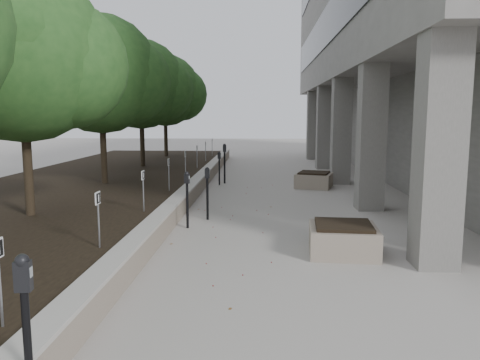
% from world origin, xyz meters
% --- Properties ---
extents(ground, '(90.00, 90.00, 0.00)m').
position_xyz_m(ground, '(0.00, 0.00, 0.00)').
color(ground, '#A49F97').
rests_on(ground, ground).
extents(retaining_wall, '(0.39, 26.00, 0.50)m').
position_xyz_m(retaining_wall, '(-1.82, 9.00, 0.25)').
color(retaining_wall, gray).
rests_on(retaining_wall, ground).
extents(planting_bed, '(7.00, 26.00, 0.40)m').
position_xyz_m(planting_bed, '(-5.50, 9.00, 0.20)').
color(planting_bed, black).
rests_on(planting_bed, ground).
extents(crabapple_tree_2, '(4.60, 4.00, 5.44)m').
position_xyz_m(crabapple_tree_2, '(-4.80, 3.00, 3.12)').
color(crabapple_tree_2, '#224D1D').
rests_on(crabapple_tree_2, planting_bed).
extents(crabapple_tree_3, '(4.60, 4.00, 5.44)m').
position_xyz_m(crabapple_tree_3, '(-4.80, 8.00, 3.12)').
color(crabapple_tree_3, '#224D1D').
rests_on(crabapple_tree_3, planting_bed).
extents(crabapple_tree_4, '(4.60, 4.00, 5.44)m').
position_xyz_m(crabapple_tree_4, '(-4.80, 13.00, 3.12)').
color(crabapple_tree_4, '#224D1D').
rests_on(crabapple_tree_4, planting_bed).
extents(crabapple_tree_5, '(4.60, 4.00, 5.44)m').
position_xyz_m(crabapple_tree_5, '(-4.80, 18.00, 3.12)').
color(crabapple_tree_5, '#224D1D').
rests_on(crabapple_tree_5, planting_bed).
extents(parking_sign_1, '(0.04, 0.22, 0.96)m').
position_xyz_m(parking_sign_1, '(-2.35, -2.50, 0.88)').
color(parking_sign_1, black).
rests_on(parking_sign_1, planting_bed).
extents(parking_sign_2, '(0.04, 0.22, 0.96)m').
position_xyz_m(parking_sign_2, '(-2.35, 0.50, 0.88)').
color(parking_sign_2, black).
rests_on(parking_sign_2, planting_bed).
extents(parking_sign_3, '(0.04, 0.22, 0.96)m').
position_xyz_m(parking_sign_3, '(-2.35, 3.50, 0.88)').
color(parking_sign_3, black).
rests_on(parking_sign_3, planting_bed).
extents(parking_sign_4, '(0.04, 0.22, 0.96)m').
position_xyz_m(parking_sign_4, '(-2.35, 6.50, 0.88)').
color(parking_sign_4, black).
rests_on(parking_sign_4, planting_bed).
extents(parking_sign_5, '(0.04, 0.22, 0.96)m').
position_xyz_m(parking_sign_5, '(-2.35, 9.50, 0.88)').
color(parking_sign_5, black).
rests_on(parking_sign_5, planting_bed).
extents(parking_sign_6, '(0.04, 0.22, 0.96)m').
position_xyz_m(parking_sign_6, '(-2.35, 12.50, 0.88)').
color(parking_sign_6, black).
rests_on(parking_sign_6, planting_bed).
extents(parking_sign_7, '(0.04, 0.22, 0.96)m').
position_xyz_m(parking_sign_7, '(-2.35, 15.50, 0.88)').
color(parking_sign_7, black).
rests_on(parking_sign_7, planting_bed).
extents(parking_sign_8, '(0.04, 0.22, 0.96)m').
position_xyz_m(parking_sign_8, '(-2.35, 18.50, 0.88)').
color(parking_sign_8, black).
rests_on(parking_sign_8, planting_bed).
extents(parking_meter_1, '(0.16, 0.13, 1.52)m').
position_xyz_m(parking_meter_1, '(-1.55, -3.50, 0.76)').
color(parking_meter_1, black).
rests_on(parking_meter_1, ground).
extents(parking_meter_2, '(0.13, 0.10, 1.34)m').
position_xyz_m(parking_meter_2, '(-0.97, 4.46, 0.67)').
color(parking_meter_2, black).
rests_on(parking_meter_2, ground).
extents(parking_meter_3, '(0.15, 0.13, 1.33)m').
position_xyz_m(parking_meter_3, '(-1.34, 3.55, 0.67)').
color(parking_meter_3, black).
rests_on(parking_meter_3, ground).
extents(parking_meter_4, '(0.14, 0.12, 1.26)m').
position_xyz_m(parking_meter_4, '(-1.21, 10.32, 0.63)').
color(parking_meter_4, black).
rests_on(parking_meter_4, ground).
extents(parking_meter_5, '(0.16, 0.12, 1.54)m').
position_xyz_m(parking_meter_5, '(-1.04, 10.79, 0.77)').
color(parking_meter_5, black).
rests_on(parking_meter_5, ground).
extents(planter_front, '(1.35, 1.35, 0.59)m').
position_xyz_m(planter_front, '(1.95, 1.67, 0.29)').
color(planter_front, gray).
rests_on(planter_front, ground).
extents(planter_back, '(1.52, 1.52, 0.57)m').
position_xyz_m(planter_back, '(2.29, 9.91, 0.29)').
color(planter_back, gray).
rests_on(planter_back, ground).
extents(berry_scatter, '(3.30, 14.10, 0.02)m').
position_xyz_m(berry_scatter, '(-0.10, 5.00, 0.01)').
color(berry_scatter, maroon).
rests_on(berry_scatter, ground).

